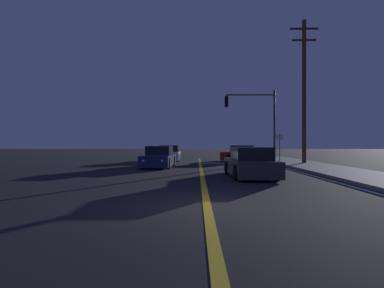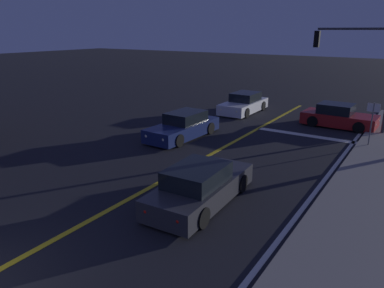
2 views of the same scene
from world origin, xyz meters
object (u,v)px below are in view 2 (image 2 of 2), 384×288
car_parked_curb_white (244,104)px  traffic_signal_near_right (363,59)px  car_distant_tail_navy (183,127)px  street_sign_corner (372,117)px  car_side_waiting_red (338,117)px  car_following_oncoming_charcoal (200,186)px

car_parked_curb_white → traffic_signal_near_right: traffic_signal_near_right is taller
car_distant_tail_navy → traffic_signal_near_right: traffic_signal_near_right is taller
car_parked_curb_white → traffic_signal_near_right: 8.18m
car_distant_tail_navy → street_sign_corner: size_ratio=2.11×
car_side_waiting_red → car_distant_tail_navy: bearing=-41.1°
car_distant_tail_navy → traffic_signal_near_right: (7.38, 6.19, 3.39)m
car_following_oncoming_charcoal → car_parked_curb_white: same height
car_side_waiting_red → car_following_oncoming_charcoal: bearing=-5.0°
traffic_signal_near_right → street_sign_corner: size_ratio=2.67×
traffic_signal_near_right → street_sign_corner: traffic_signal_near_right is taller
car_side_waiting_red → street_sign_corner: size_ratio=1.89×
car_distant_tail_navy → traffic_signal_near_right: 10.21m
car_following_oncoming_charcoal → car_distant_tail_navy: (-4.82, 6.10, -0.00)m
car_parked_curb_white → street_sign_corner: size_ratio=2.03×
car_following_oncoming_charcoal → car_side_waiting_red: 13.05m
car_distant_tail_navy → street_sign_corner: 9.25m
car_distant_tail_navy → car_parked_curb_white: bearing=-88.3°
car_following_oncoming_charcoal → street_sign_corner: 10.24m
car_side_waiting_red → car_parked_curb_white: (-6.36, 0.54, 0.00)m
car_following_oncoming_charcoal → car_distant_tail_navy: size_ratio=1.00×
traffic_signal_near_right → street_sign_corner: (1.18, -2.80, -2.47)m
car_side_waiting_red → street_sign_corner: (2.17, -3.47, 0.92)m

